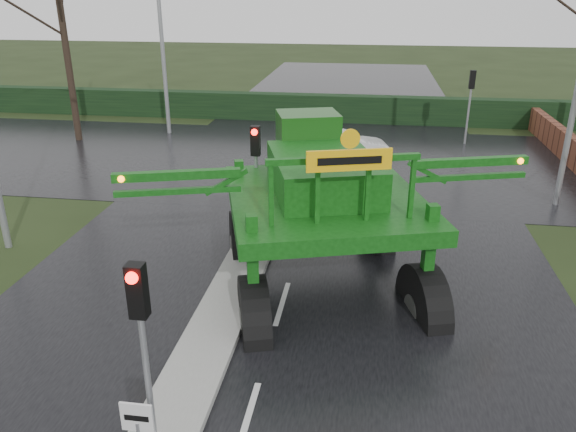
# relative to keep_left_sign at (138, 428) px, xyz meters

# --- Properties ---
(ground) EXTENTS (140.00, 140.00, 0.00)m
(ground) POSITION_rel_keep_left_sign_xyz_m (1.30, 1.50, -1.06)
(ground) COLOR black
(ground) RESTS_ON ground
(road_main) EXTENTS (14.00, 80.00, 0.02)m
(road_main) POSITION_rel_keep_left_sign_xyz_m (1.30, 11.50, -1.05)
(road_main) COLOR black
(road_main) RESTS_ON ground
(road_cross) EXTENTS (80.00, 12.00, 0.02)m
(road_cross) POSITION_rel_keep_left_sign_xyz_m (1.30, 17.50, -1.05)
(road_cross) COLOR black
(road_cross) RESTS_ON ground
(median_island) EXTENTS (1.20, 10.00, 0.16)m
(median_island) POSITION_rel_keep_left_sign_xyz_m (0.00, 4.50, -0.97)
(median_island) COLOR gray
(median_island) RESTS_ON ground
(hedge_row) EXTENTS (44.00, 0.90, 1.50)m
(hedge_row) POSITION_rel_keep_left_sign_xyz_m (1.30, 25.50, -0.31)
(hedge_row) COLOR black
(hedge_row) RESTS_ON ground
(keep_left_sign) EXTENTS (0.50, 0.07, 1.35)m
(keep_left_sign) POSITION_rel_keep_left_sign_xyz_m (0.00, 0.00, 0.00)
(keep_left_sign) COLOR gray
(keep_left_sign) RESTS_ON ground
(traffic_signal_near) EXTENTS (0.26, 0.33, 3.52)m
(traffic_signal_near) POSITION_rel_keep_left_sign_xyz_m (0.00, 0.49, 1.53)
(traffic_signal_near) COLOR gray
(traffic_signal_near) RESTS_ON ground
(traffic_signal_mid) EXTENTS (0.26, 0.33, 3.52)m
(traffic_signal_mid) POSITION_rel_keep_left_sign_xyz_m (0.00, 8.99, 1.53)
(traffic_signal_mid) COLOR gray
(traffic_signal_mid) RESTS_ON ground
(traffic_signal_far) EXTENTS (0.26, 0.33, 3.52)m
(traffic_signal_far) POSITION_rel_keep_left_sign_xyz_m (7.80, 21.51, 1.53)
(traffic_signal_far) COLOR gray
(traffic_signal_far) RESTS_ON ground
(street_light_left_far) EXTENTS (3.85, 0.30, 10.00)m
(street_light_left_far) POSITION_rel_keep_left_sign_xyz_m (-6.89, 21.50, 4.93)
(street_light_left_far) COLOR gray
(street_light_left_far) RESTS_ON ground
(crop_sprayer) EXTENTS (9.69, 7.33, 5.62)m
(crop_sprayer) POSITION_rel_keep_left_sign_xyz_m (0.72, 4.82, 1.60)
(crop_sprayer) COLOR black
(crop_sprayer) RESTS_ON ground
(white_sedan) EXTENTS (4.16, 2.29, 1.30)m
(white_sedan) POSITION_rel_keep_left_sign_xyz_m (2.11, 17.81, -1.06)
(white_sedan) COLOR white
(white_sedan) RESTS_ON ground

